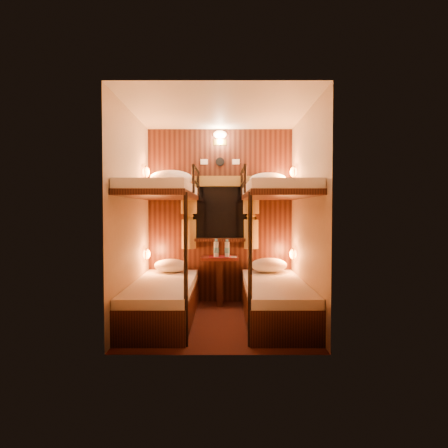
{
  "coord_description": "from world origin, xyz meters",
  "views": [
    {
      "loc": [
        0.06,
        -4.53,
        1.28
      ],
      "look_at": [
        0.06,
        0.15,
        1.12
      ],
      "focal_mm": 32.0,
      "sensor_mm": 36.0,
      "label": 1
    }
  ],
  "objects_px": {
    "bunk_right": "(275,272)",
    "table": "(220,274)",
    "bottle_right": "(227,249)",
    "bottle_left": "(216,249)",
    "bunk_left": "(163,272)"
  },
  "relations": [
    {
      "from": "table",
      "to": "bottle_left",
      "type": "xyz_separation_m",
      "value": [
        -0.05,
        -0.05,
        0.34
      ]
    },
    {
      "from": "table",
      "to": "bunk_left",
      "type": "bearing_deg",
      "value": -129.67
    },
    {
      "from": "bottle_right",
      "to": "bunk_left",
      "type": "bearing_deg",
      "value": -135.38
    },
    {
      "from": "bunk_right",
      "to": "bottle_right",
      "type": "relative_size",
      "value": 7.92
    },
    {
      "from": "bunk_right",
      "to": "table",
      "type": "relative_size",
      "value": 2.9
    },
    {
      "from": "table",
      "to": "bottle_left",
      "type": "distance_m",
      "value": 0.35
    },
    {
      "from": "bottle_right",
      "to": "table",
      "type": "bearing_deg",
      "value": 153.63
    },
    {
      "from": "bunk_left",
      "to": "bottle_right",
      "type": "relative_size",
      "value": 7.92
    },
    {
      "from": "bunk_left",
      "to": "table",
      "type": "xyz_separation_m",
      "value": [
        0.65,
        0.78,
        -0.14
      ]
    },
    {
      "from": "bunk_right",
      "to": "bottle_left",
      "type": "height_order",
      "value": "bunk_right"
    },
    {
      "from": "bottle_right",
      "to": "bunk_right",
      "type": "bearing_deg",
      "value": -53.03
    },
    {
      "from": "table",
      "to": "bottle_left",
      "type": "height_order",
      "value": "bottle_left"
    },
    {
      "from": "bunk_left",
      "to": "bottle_left",
      "type": "distance_m",
      "value": 0.97
    },
    {
      "from": "bunk_right",
      "to": "table",
      "type": "bearing_deg",
      "value": 129.67
    },
    {
      "from": "bottle_left",
      "to": "bottle_right",
      "type": "distance_m",
      "value": 0.14
    }
  ]
}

